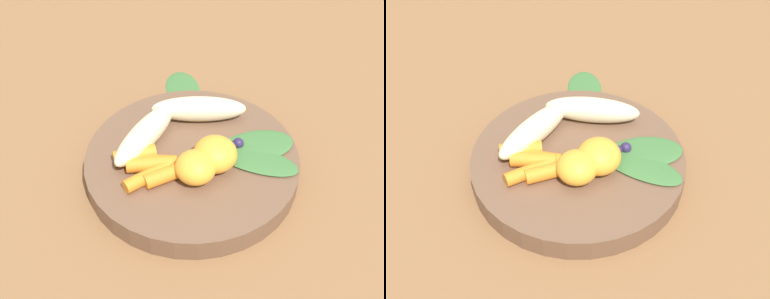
% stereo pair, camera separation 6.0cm
% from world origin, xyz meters
% --- Properties ---
extents(ground_plane, '(2.40, 2.40, 0.00)m').
position_xyz_m(ground_plane, '(0.00, 0.00, 0.00)').
color(ground_plane, brown).
extents(bowl, '(0.26, 0.26, 0.03)m').
position_xyz_m(bowl, '(0.00, 0.00, 0.01)').
color(bowl, brown).
rests_on(bowl, ground_plane).
extents(banana_peeled_left, '(0.05, 0.13, 0.03)m').
position_xyz_m(banana_peeled_left, '(-0.06, 0.00, 0.05)').
color(banana_peeled_left, beige).
rests_on(banana_peeled_left, bowl).
extents(banana_peeled_right, '(0.13, 0.07, 0.03)m').
position_xyz_m(banana_peeled_right, '(-0.02, 0.07, 0.05)').
color(banana_peeled_right, beige).
rests_on(banana_peeled_right, bowl).
extents(orange_segment_near, '(0.05, 0.05, 0.04)m').
position_xyz_m(orange_segment_near, '(0.03, -0.01, 0.05)').
color(orange_segment_near, '#F4A833').
rests_on(orange_segment_near, bowl).
extents(orange_segment_far, '(0.05, 0.05, 0.04)m').
position_xyz_m(orange_segment_far, '(0.02, -0.03, 0.05)').
color(orange_segment_far, '#F4A833').
rests_on(orange_segment_far, bowl).
extents(carrot_front, '(0.05, 0.04, 0.02)m').
position_xyz_m(carrot_front, '(-0.06, -0.03, 0.04)').
color(carrot_front, orange).
rests_on(carrot_front, bowl).
extents(carrot_mid_left, '(0.06, 0.03, 0.02)m').
position_xyz_m(carrot_mid_left, '(-0.04, -0.03, 0.04)').
color(carrot_mid_left, orange).
rests_on(carrot_mid_left, bowl).
extents(carrot_mid_right, '(0.06, 0.04, 0.02)m').
position_xyz_m(carrot_mid_right, '(-0.04, -0.04, 0.04)').
color(carrot_mid_right, orange).
rests_on(carrot_mid_right, bowl).
extents(carrot_rear, '(0.05, 0.06, 0.02)m').
position_xyz_m(carrot_rear, '(-0.03, -0.06, 0.04)').
color(carrot_rear, orange).
rests_on(carrot_rear, bowl).
extents(carrot_small, '(0.04, 0.05, 0.02)m').
position_xyz_m(carrot_small, '(-0.02, -0.05, 0.04)').
color(carrot_small, orange).
rests_on(carrot_small, bowl).
extents(blueberry_pile, '(0.03, 0.04, 0.02)m').
position_xyz_m(blueberry_pile, '(0.04, 0.02, 0.04)').
color(blueberry_pile, '#2D234C').
rests_on(blueberry_pile, bowl).
extents(kale_leaf_left, '(0.11, 0.05, 0.01)m').
position_xyz_m(kale_leaf_left, '(0.07, 0.02, 0.03)').
color(kale_leaf_left, '#3D7038').
rests_on(kale_leaf_left, bowl).
extents(kale_leaf_right, '(0.11, 0.10, 0.01)m').
position_xyz_m(kale_leaf_right, '(0.07, 0.04, 0.03)').
color(kale_leaf_right, '#3D7038').
rests_on(kale_leaf_right, bowl).
extents(kale_leaf_stray, '(0.09, 0.10, 0.01)m').
position_xyz_m(kale_leaf_stray, '(-0.07, 0.16, 0.00)').
color(kale_leaf_stray, '#3D7038').
rests_on(kale_leaf_stray, ground_plane).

